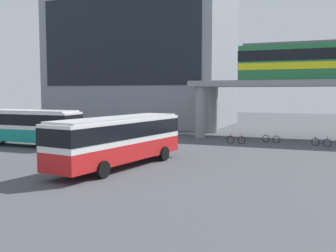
{
  "coord_description": "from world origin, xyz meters",
  "views": [
    {
      "loc": [
        14.06,
        -23.08,
        4.8
      ],
      "look_at": [
        3.0,
        4.78,
        2.2
      ],
      "focal_mm": 41.84,
      "sensor_mm": 36.0,
      "label": 1
    }
  ],
  "objects_px": {
    "bus_secondary": "(23,124)",
    "bicycle_blue": "(321,142)",
    "bicycle_silver": "(271,139)",
    "bicycle_red": "(236,140)",
    "station_building": "(143,54)",
    "bus_main": "(119,136)"
  },
  "relations": [
    {
      "from": "bus_main",
      "to": "bicycle_red",
      "type": "bearing_deg",
      "value": 72.24
    },
    {
      "from": "bus_secondary",
      "to": "station_building",
      "type": "bearing_deg",
      "value": 90.92
    },
    {
      "from": "bus_main",
      "to": "bicycle_blue",
      "type": "xyz_separation_m",
      "value": [
        12.01,
        15.22,
        -1.63
      ]
    },
    {
      "from": "bicycle_silver",
      "to": "bicycle_red",
      "type": "relative_size",
      "value": 0.97
    },
    {
      "from": "bicycle_silver",
      "to": "bicycle_blue",
      "type": "bearing_deg",
      "value": -11.07
    },
    {
      "from": "bicycle_blue",
      "to": "station_building",
      "type": "bearing_deg",
      "value": 146.56
    },
    {
      "from": "bus_secondary",
      "to": "bus_main",
      "type": "bearing_deg",
      "value": -23.91
    },
    {
      "from": "bicycle_red",
      "to": "bicycle_blue",
      "type": "xyz_separation_m",
      "value": [
        7.44,
        0.96,
        0.0
      ]
    },
    {
      "from": "bicycle_silver",
      "to": "bicycle_blue",
      "type": "relative_size",
      "value": 1.02
    },
    {
      "from": "bicycle_silver",
      "to": "bicycle_blue",
      "type": "xyz_separation_m",
      "value": [
        4.45,
        -0.87,
        0.0
      ]
    },
    {
      "from": "station_building",
      "to": "bus_secondary",
      "type": "bearing_deg",
      "value": -89.08
    },
    {
      "from": "bicycle_red",
      "to": "bicycle_blue",
      "type": "distance_m",
      "value": 7.51
    },
    {
      "from": "bus_secondary",
      "to": "bicycle_red",
      "type": "bearing_deg",
      "value": 26.17
    },
    {
      "from": "bicycle_silver",
      "to": "bus_main",
      "type": "bearing_deg",
      "value": -115.16
    },
    {
      "from": "bus_secondary",
      "to": "bicycle_blue",
      "type": "bearing_deg",
      "value": 20.95
    },
    {
      "from": "station_building",
      "to": "bicycle_silver",
      "type": "height_order",
      "value": "station_building"
    },
    {
      "from": "bus_main",
      "to": "bicycle_blue",
      "type": "bearing_deg",
      "value": 51.71
    },
    {
      "from": "bicycle_red",
      "to": "bicycle_blue",
      "type": "relative_size",
      "value": 1.05
    },
    {
      "from": "station_building",
      "to": "bus_main",
      "type": "distance_m",
      "value": 35.62
    },
    {
      "from": "station_building",
      "to": "bicycle_red",
      "type": "distance_m",
      "value": 27.1
    },
    {
      "from": "bus_secondary",
      "to": "bicycle_blue",
      "type": "height_order",
      "value": "bus_secondary"
    },
    {
      "from": "bicycle_silver",
      "to": "bus_secondary",
      "type": "bearing_deg",
      "value": -153.02
    }
  ]
}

